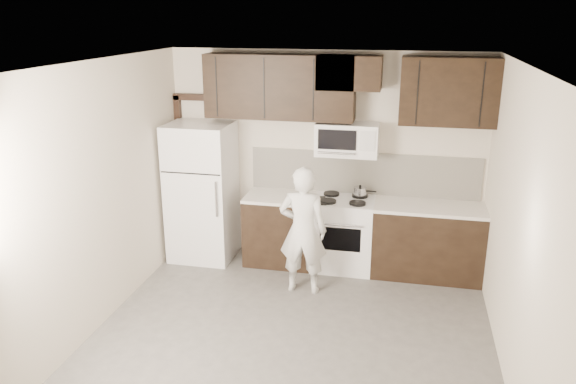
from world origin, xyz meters
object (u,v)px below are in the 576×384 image
(stove, at_px, (343,233))
(refrigerator, at_px, (202,192))
(microwave, at_px, (347,139))
(person, at_px, (303,230))

(stove, bearing_deg, refrigerator, -178.49)
(microwave, xyz_separation_m, person, (-0.38, -0.87, -0.89))
(stove, height_order, refrigerator, refrigerator)
(microwave, bearing_deg, refrigerator, -174.85)
(stove, distance_m, person, 0.89)
(microwave, relative_size, refrigerator, 0.42)
(stove, xyz_separation_m, refrigerator, (-1.85, -0.05, 0.44))
(microwave, relative_size, person, 0.50)
(microwave, distance_m, person, 1.30)
(stove, distance_m, microwave, 1.20)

